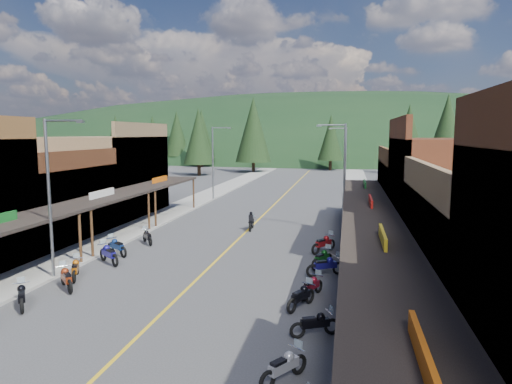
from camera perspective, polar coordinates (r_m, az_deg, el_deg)
The scene contains 40 objects.
ground at distance 27.78m, azimuth -4.31°, elevation -7.91°, with size 220.00×220.00×0.00m, color #38383A.
centerline at distance 46.95m, azimuth 2.26°, elevation -1.60°, with size 0.15×90.00×0.01m, color gold.
sidewalk_west at distance 49.04m, azimuth -7.83°, elevation -1.20°, with size 3.40×94.00×0.15m, color gray.
sidewalk_east at distance 46.39m, azimuth 12.94°, elevation -1.80°, with size 3.40×94.00×0.15m, color gray.
shop_west_2 at distance 34.94m, azimuth -25.83°, elevation -1.23°, with size 10.90×9.00×6.20m.
shop_west_3 at distance 42.83m, azimuth -18.20°, elevation 1.91°, with size 10.90×10.20×8.20m.
shop_east_2 at distance 28.52m, azimuth 24.40°, elevation -0.93°, with size 10.90×9.00×8.20m.
shop_east_3 at distance 37.97m, azimuth 21.04°, elevation -0.36°, with size 10.90×10.20×6.20m.
streetlight_0 at distance 24.55m, azimuth -24.20°, elevation 0.06°, with size 2.16×0.18×8.00m.
streetlight_1 at distance 49.96m, azimuth -5.27°, elevation 4.06°, with size 2.16×0.18×8.00m.
streetlight_2 at distance 33.93m, azimuth 10.74°, elevation 2.42°, with size 2.16×0.18×8.00m.
streetlight_3 at distance 55.88m, azimuth 11.00°, elevation 4.30°, with size 2.16×0.18×8.00m.
ridge_hill at distance 161.14m, azimuth 8.74°, elevation 4.66°, with size 310.00×140.00×60.00m, color black.
pine_0 at distance 99.72m, azimuth -17.11°, elevation 6.55°, with size 5.04×5.04×11.00m.
pine_1 at distance 100.78m, azimuth -6.83°, elevation 7.26°, with size 5.88×5.88×12.50m.
pine_2 at distance 85.57m, azimuth -0.34°, elevation 7.80°, with size 6.72×6.72×14.00m.
pine_3 at distance 91.87m, azimuth 9.33°, elevation 6.74°, with size 5.04×5.04×11.00m.
pine_4 at distance 86.47m, azimuth 18.57°, elevation 6.92°, with size 5.88×5.88×12.50m.
pine_5 at distance 101.40m, azimuth 26.80°, elevation 6.95°, with size 6.72×6.72×14.00m.
pine_7 at distance 109.12m, azimuth -9.87°, elevation 7.20°, with size 5.88×5.88×12.50m.
pine_8 at distance 72.03m, azimuth -12.75°, elevation 6.11°, with size 4.48×4.48×10.00m.
pine_9 at distance 72.76m, azimuth 24.74°, elevation 5.95°, with size 4.93×4.93×10.80m.
pine_10 at distance 79.91m, azimuth -7.18°, elevation 6.92°, with size 5.38×5.38×11.60m.
pine_11 at distance 65.06m, azimuth 22.75°, elevation 6.68°, with size 5.82×5.82×12.40m.
bike_west_3 at distance 21.92m, azimuth -27.25°, elevation -11.38°, with size 0.66×1.98×1.13m, color black, non-canonical shape.
bike_west_4 at distance 23.49m, azimuth -22.64°, elevation -9.81°, with size 0.70×2.09×1.20m, color maroon, non-canonical shape.
bike_west_5 at distance 25.01m, azimuth -21.64°, elevation -8.81°, with size 0.66×1.97×1.12m, color #B3590C, non-canonical shape.
bike_west_6 at distance 27.08m, azimuth -17.94°, elevation -7.26°, with size 0.74×2.23×1.27m, color navy, non-canonical shape.
bike_west_7 at distance 28.80m, azimuth -17.01°, elevation -6.44°, with size 0.70×2.09×1.19m, color navy, non-canonical shape.
bike_west_8 at distance 31.18m, azimuth -13.42°, elevation -5.39°, with size 0.62×1.87×1.07m, color black, non-canonical shape.
bike_east_2 at distance 14.33m, azimuth 3.50°, elevation -20.79°, with size 0.64×1.91×1.09m, color #A6A6AB, non-canonical shape.
bike_east_3 at distance 17.20m, azimuth 7.39°, elevation -15.88°, with size 0.62×1.86×1.06m, color black, non-canonical shape.
bike_east_4 at distance 19.63m, azimuth 5.65°, elevation -12.75°, with size 0.66×1.97×1.13m, color black, non-canonical shape.
bike_east_5 at distance 20.97m, azimuth 6.93°, elevation -11.52°, with size 0.63×1.88×1.07m, color maroon, non-canonical shape.
bike_east_6 at distance 23.97m, azimuth 8.68°, elevation -8.98°, with size 0.69×2.08×1.19m, color navy, non-canonical shape.
bike_east_7 at distance 25.35m, azimuth 8.25°, elevation -8.10°, with size 0.68×2.03×1.16m, color #0C3F13, non-canonical shape.
bike_east_8 at distance 28.49m, azimuth 8.45°, elevation -6.30°, with size 0.72×2.17×1.24m, color maroon, non-canonical shape.
rider_on_bike at distance 34.65m, azimuth -0.57°, elevation -3.82°, with size 0.78×1.96×1.46m.
pedestrian_east_a at distance 23.47m, azimuth 13.68°, elevation -8.40°, with size 0.63×0.41×1.73m, color black.
pedestrian_east_b at distance 41.87m, azimuth 11.52°, elevation -1.46°, with size 0.83×0.48×1.70m, color brown.
Camera 1 is at (7.27, -25.81, 7.30)m, focal length 32.00 mm.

